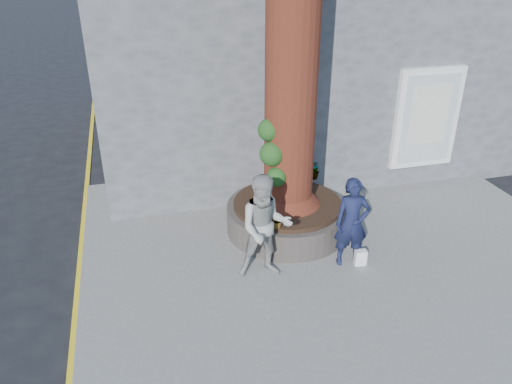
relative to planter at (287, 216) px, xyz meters
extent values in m
plane|color=black|center=(-0.80, -2.00, -0.41)|extent=(120.00, 120.00, 0.00)
cube|color=slate|center=(0.70, -1.00, -0.35)|extent=(9.00, 8.00, 0.12)
cube|color=yellow|center=(-3.85, -1.00, -0.41)|extent=(0.10, 30.00, 0.01)
cube|color=#54565A|center=(1.70, 5.20, 2.59)|extent=(10.00, 8.00, 6.00)
cube|color=white|center=(3.50, 1.14, 1.29)|extent=(1.50, 0.12, 2.20)
cube|color=silver|center=(3.50, 1.08, 1.29)|extent=(1.25, 0.04, 1.95)
cube|color=silver|center=(3.50, 1.06, 1.39)|extent=(0.90, 0.02, 1.30)
cylinder|color=black|center=(0.00, 0.00, -0.03)|extent=(2.30, 2.30, 0.52)
cylinder|color=black|center=(0.00, 0.00, 0.27)|extent=(2.04, 2.04, 0.08)
cone|color=#482512|center=(0.00, 0.00, 0.66)|extent=(1.24, 1.24, 0.70)
sphere|color=#133913|center=(-0.38, -0.20, 1.41)|extent=(0.44, 0.44, 0.44)
sphere|color=#133913|center=(-0.32, -0.30, 1.01)|extent=(0.36, 0.36, 0.36)
sphere|color=#133913|center=(-0.40, -0.08, 1.81)|extent=(0.40, 0.40, 0.40)
imported|color=#141938|center=(0.69, -1.33, 0.50)|extent=(0.64, 0.48, 1.59)
imported|color=#A09E99|center=(-0.80, -1.27, 0.61)|extent=(0.97, 0.81, 1.80)
cube|color=white|center=(0.86, -1.44, -0.15)|extent=(0.21, 0.14, 0.28)
imported|color=gray|center=(0.85, 0.83, 0.51)|extent=(0.25, 0.22, 0.40)
imported|color=gray|center=(0.30, 0.02, 0.51)|extent=(0.29, 0.30, 0.41)
imported|color=gray|center=(0.85, 0.85, 0.49)|extent=(0.30, 0.30, 0.37)
imported|color=gray|center=(-0.45, -0.85, 0.45)|extent=(0.29, 0.31, 0.29)
camera|label=1|loc=(-2.71, -7.88, 4.73)|focal=35.00mm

